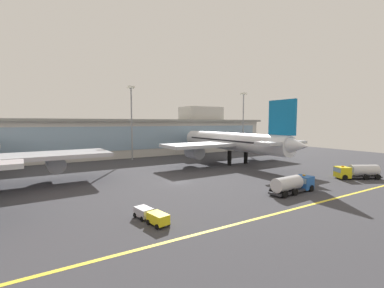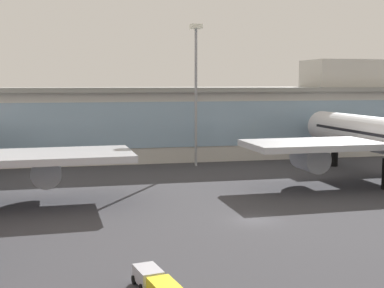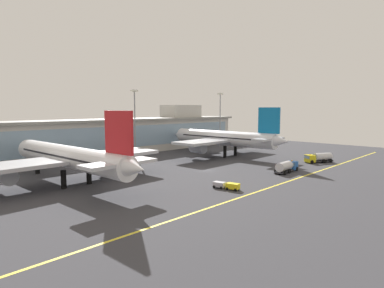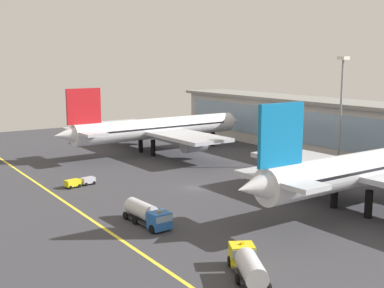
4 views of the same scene
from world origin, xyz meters
name	(u,v)px [view 2 (image 2 of 4)]	position (x,y,z in m)	size (l,w,h in m)	color
ground_plane	(255,221)	(0.00, 0.00, 0.00)	(180.00, 180.00, 0.00)	#38383D
terminal_building	(182,120)	(1.75, 44.69, 6.89)	(121.01, 14.00, 17.99)	beige
service_truck_far	(157,284)	(-12.40, -16.31, 0.79)	(2.68, 5.78, 1.40)	black
apron_light_mast_west	(196,74)	(2.13, 34.94, 15.03)	(1.80, 1.80, 22.86)	gray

